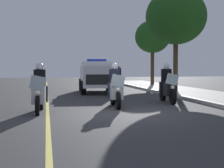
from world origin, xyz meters
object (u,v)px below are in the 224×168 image
cyclist_background (119,76)px  tree_behind_suv (153,37)px  police_suv (97,75)px  police_motorcycle_lead_right (115,89)px  tree_far_back (176,17)px  police_motorcycle_trailing (167,87)px  police_motorcycle_lead_left (39,92)px

cyclist_background → tree_behind_suv: 4.61m
police_suv → tree_behind_suv: size_ratio=0.93×
police_suv → cyclist_background: bearing=154.5°
police_motorcycle_lead_right → tree_far_back: size_ratio=0.35×
cyclist_background → tree_far_back: 7.87m
police_motorcycle_lead_right → cyclist_background: size_ratio=1.22×
police_motorcycle_lead_right → police_motorcycle_trailing: same height
police_motorcycle_trailing → cyclist_background: 12.03m
police_motorcycle_lead_right → tree_behind_suv: bearing=156.6°
police_suv → tree_behind_suv: (-6.49, 5.70, 3.02)m
police_motorcycle_lead_right → police_motorcycle_lead_left: bearing=-71.3°
police_motorcycle_lead_left → police_motorcycle_lead_right: (-0.97, 2.87, 0.00)m
police_motorcycle_lead_left → police_suv: police_suv is taller
cyclist_background → tree_behind_suv: (-1.05, 3.10, 3.24)m
police_motorcycle_trailing → tree_behind_suv: 13.96m
police_motorcycle_trailing → police_suv: (-6.57, -2.12, 0.37)m
police_motorcycle_lead_right → tree_behind_suv: 15.77m
police_motorcycle_lead_left → police_motorcycle_lead_right: size_ratio=1.00×
police_motorcycle_lead_right → tree_far_back: (-6.48, 5.09, 3.89)m
tree_far_back → tree_behind_suv: size_ratio=1.15×
police_motorcycle_lead_left → police_motorcycle_trailing: 5.79m
police_motorcycle_lead_left → cyclist_background: (-14.06, 5.90, 0.14)m
police_motorcycle_lead_right → cyclist_background: 13.43m
police_motorcycle_lead_left → cyclist_background: 15.24m
police_motorcycle_lead_left → tree_behind_suv: tree_behind_suv is taller
police_motorcycle_lead_right → police_motorcycle_trailing: (-1.07, 2.55, 0.00)m
police_motorcycle_lead_left → police_suv: size_ratio=0.43×
police_motorcycle_lead_left → tree_far_back: 11.58m
police_motorcycle_trailing → police_suv: bearing=-162.1°
cyclist_background → tree_far_back: size_ratio=0.28×
police_motorcycle_lead_left → police_motorcycle_lead_right: bearing=108.7°
police_motorcycle_lead_right → police_suv: bearing=176.8°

